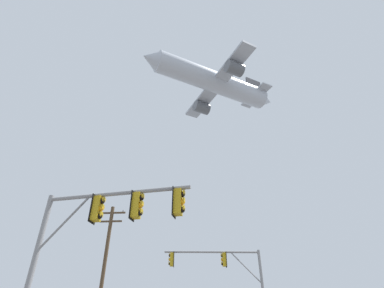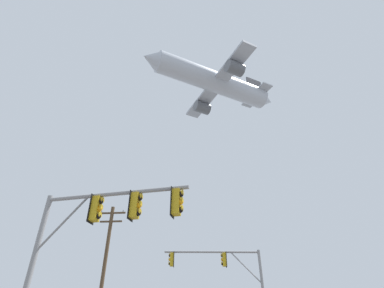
{
  "view_description": "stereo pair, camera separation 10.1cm",
  "coord_description": "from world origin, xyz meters",
  "px_view_note": "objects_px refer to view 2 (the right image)",
  "views": [
    {
      "loc": [
        0.96,
        -3.15,
        1.42
      ],
      "look_at": [
        -0.65,
        19.3,
        15.54
      ],
      "focal_mm": 27.91,
      "sensor_mm": 36.0,
      "label": 1
    },
    {
      "loc": [
        1.06,
        -3.14,
        1.42
      ],
      "look_at": [
        -0.65,
        19.3,
        15.54
      ],
      "focal_mm": 27.91,
      "sensor_mm": 36.0,
      "label": 2
    }
  ],
  "objects_px": {
    "signal_pole_near": "(97,226)",
    "airplane": "(214,82)",
    "signal_pole_far": "(227,273)",
    "utility_pole": "(104,268)"
  },
  "relations": [
    {
      "from": "signal_pole_near",
      "to": "signal_pole_far",
      "type": "bearing_deg",
      "value": 68.72
    },
    {
      "from": "signal_pole_near",
      "to": "signal_pole_far",
      "type": "relative_size",
      "value": 0.85
    },
    {
      "from": "signal_pole_near",
      "to": "signal_pole_far",
      "type": "distance_m",
      "value": 13.35
    },
    {
      "from": "signal_pole_near",
      "to": "airplane",
      "type": "xyz_separation_m",
      "value": [
        5.0,
        30.37,
        35.66
      ]
    },
    {
      "from": "signal_pole_far",
      "to": "signal_pole_near",
      "type": "bearing_deg",
      "value": -111.28
    },
    {
      "from": "signal_pole_far",
      "to": "utility_pole",
      "type": "relative_size",
      "value": 0.68
    },
    {
      "from": "signal_pole_near",
      "to": "utility_pole",
      "type": "relative_size",
      "value": 0.58
    },
    {
      "from": "utility_pole",
      "to": "airplane",
      "type": "height_order",
      "value": "airplane"
    },
    {
      "from": "signal_pole_far",
      "to": "airplane",
      "type": "height_order",
      "value": "airplane"
    },
    {
      "from": "utility_pole",
      "to": "airplane",
      "type": "distance_m",
      "value": 40.03
    }
  ]
}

